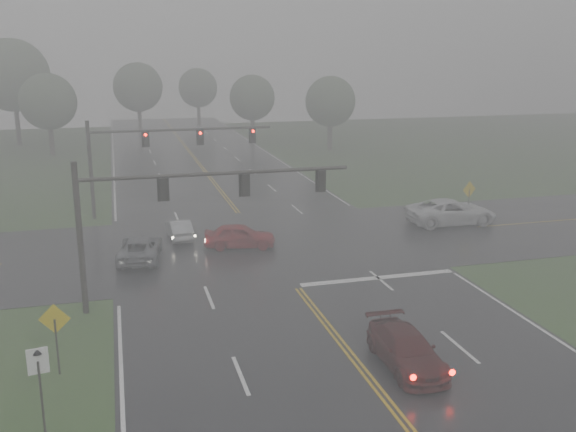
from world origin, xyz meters
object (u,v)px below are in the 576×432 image
object	(u,v)px
pickup_white	(450,224)
signal_gantry_near	(167,203)
sedan_silver	(180,239)
car_grey	(141,260)
signal_gantry_far	(149,148)
sedan_red	(240,248)
sedan_maroon	(405,366)

from	to	relation	value
pickup_white	signal_gantry_near	xyz separation A→B (m)	(-19.93, -9.57, 4.91)
sedan_silver	car_grey	xyz separation A→B (m)	(-2.60, -3.70, 0.00)
signal_gantry_far	signal_gantry_near	bearing A→B (deg)	-90.58
sedan_red	car_grey	bearing A→B (deg)	109.29
sedan_maroon	car_grey	distance (m)	18.18
sedan_maroon	car_grey	xyz separation A→B (m)	(-9.15, 15.71, 0.00)
sedan_red	pickup_white	bearing A→B (deg)	-72.70
sedan_red	sedan_silver	size ratio (longest dim) A/B	1.14
sedan_silver	car_grey	bearing A→B (deg)	51.45
sedan_maroon	sedan_red	world-z (taller)	sedan_red
pickup_white	signal_gantry_near	bearing A→B (deg)	116.88
sedan_maroon	sedan_silver	size ratio (longest dim) A/B	1.24
sedan_silver	signal_gantry_near	bearing A→B (deg)	78.89
car_grey	signal_gantry_far	distance (m)	11.59
pickup_white	signal_gantry_far	xyz separation A→B (m)	(-19.75, 8.00, 4.91)
sedan_red	signal_gantry_far	bearing A→B (deg)	37.11
sedan_maroon	pickup_white	xyz separation A→B (m)	(11.92, 18.13, 0.00)
sedan_red	signal_gantry_far	world-z (taller)	signal_gantry_far
sedan_red	pickup_white	xyz separation A→B (m)	(15.12, 1.58, 0.00)
signal_gantry_near	car_grey	bearing A→B (deg)	99.07
car_grey	signal_gantry_near	distance (m)	8.75
car_grey	sedan_red	bearing A→B (deg)	-163.79
pickup_white	signal_gantry_near	world-z (taller)	signal_gantry_near
sedan_silver	signal_gantry_near	distance (m)	11.99
sedan_maroon	signal_gantry_far	world-z (taller)	signal_gantry_far
sedan_maroon	signal_gantry_far	xyz separation A→B (m)	(-7.83, 26.13, 4.91)
sedan_red	signal_gantry_near	bearing A→B (deg)	160.24
pickup_white	signal_gantry_far	distance (m)	21.87
sedan_red	car_grey	xyz separation A→B (m)	(-5.95, -0.83, 0.00)
sedan_maroon	sedan_silver	xyz separation A→B (m)	(-6.55, 19.41, 0.00)
pickup_white	signal_gantry_near	distance (m)	22.64
sedan_red	sedan_silver	xyz separation A→B (m)	(-3.36, 2.86, 0.00)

